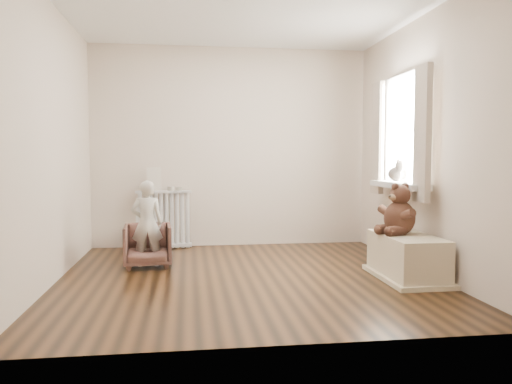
{
  "coord_description": "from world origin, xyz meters",
  "views": [
    {
      "loc": [
        -0.56,
        -4.77,
        1.17
      ],
      "look_at": [
        0.15,
        0.45,
        0.8
      ],
      "focal_mm": 35.0,
      "sensor_mm": 36.0,
      "label": 1
    }
  ],
  "objects": [
    {
      "name": "plush_cat",
      "position": [
        1.66,
        0.32,
        1.0
      ],
      "size": [
        0.25,
        0.33,
        0.24
      ],
      "primitive_type": null,
      "rotation": [
        0.0,
        0.0,
        -0.29
      ],
      "color": "slate",
      "rests_on": "window_sill"
    },
    {
      "name": "back_wall",
      "position": [
        0.0,
        1.8,
        1.3
      ],
      "size": [
        3.6,
        0.02,
        2.6
      ],
      "primitive_type": "cube",
      "color": "beige",
      "rests_on": "ground"
    },
    {
      "name": "toy_bench",
      "position": [
        1.52,
        -0.28,
        0.2
      ],
      "size": [
        0.47,
        0.9,
        0.42
      ],
      "primitive_type": "cube",
      "color": "beige",
      "rests_on": "floor"
    },
    {
      "name": "front_wall",
      "position": [
        0.0,
        -1.8,
        1.3
      ],
      "size": [
        3.6,
        0.02,
        2.6
      ],
      "primitive_type": "cube",
      "color": "beige",
      "rests_on": "ground"
    },
    {
      "name": "armchair",
      "position": [
        -1.0,
        0.6,
        0.23
      ],
      "size": [
        0.52,
        0.53,
        0.46
      ],
      "primitive_type": "imported",
      "rotation": [
        0.0,
        0.0,
        0.07
      ],
      "color": "brown",
      "rests_on": "floor"
    },
    {
      "name": "tin_a",
      "position": [
        -0.78,
        1.68,
        0.77
      ],
      "size": [
        0.09,
        0.09,
        0.06
      ],
      "primitive_type": "cylinder",
      "color": "#A59E8C",
      "rests_on": "radiator"
    },
    {
      "name": "ceiling",
      "position": [
        0.0,
        0.0,
        2.6
      ],
      "size": [
        3.6,
        3.6,
        0.01
      ],
      "primitive_type": "cube",
      "color": "white",
      "rests_on": "ground"
    },
    {
      "name": "curtain_right",
      "position": [
        1.65,
        0.87,
        1.39
      ],
      "size": [
        0.06,
        0.26,
        1.3
      ],
      "primitive_type": "cube",
      "color": "#C4B39E",
      "rests_on": "right_wall"
    },
    {
      "name": "tin_b",
      "position": [
        -0.68,
        1.68,
        0.76
      ],
      "size": [
        0.08,
        0.08,
        0.04
      ],
      "primitive_type": "cylinder",
      "color": "#A59E8C",
      "rests_on": "radiator"
    },
    {
      "name": "right_wall",
      "position": [
        1.8,
        0.0,
        1.3
      ],
      "size": [
        0.02,
        3.6,
        2.6
      ],
      "primitive_type": "cube",
      "color": "beige",
      "rests_on": "ground"
    },
    {
      "name": "radiator",
      "position": [
        -0.87,
        1.68,
        0.39
      ],
      "size": [
        0.7,
        0.13,
        0.74
      ],
      "primitive_type": "cube",
      "color": "silver",
      "rests_on": "floor"
    },
    {
      "name": "left_wall",
      "position": [
        -1.8,
        0.0,
        1.3
      ],
      "size": [
        0.02,
        3.6,
        2.6
      ],
      "primitive_type": "cube",
      "color": "beige",
      "rests_on": "ground"
    },
    {
      "name": "window_sill",
      "position": [
        1.67,
        0.3,
        0.87
      ],
      "size": [
        0.22,
        1.1,
        0.06
      ],
      "primitive_type": "cube",
      "color": "silver",
      "rests_on": "right_wall"
    },
    {
      "name": "window",
      "position": [
        1.76,
        0.3,
        1.45
      ],
      "size": [
        0.03,
        0.9,
        1.1
      ],
      "primitive_type": "cube",
      "color": "white",
      "rests_on": "right_wall"
    },
    {
      "name": "curtain_left",
      "position": [
        1.65,
        -0.27,
        1.39
      ],
      "size": [
        0.06,
        0.26,
        1.3
      ],
      "primitive_type": "cube",
      "color": "#C4B39E",
      "rests_on": "right_wall"
    },
    {
      "name": "teddy_bear",
      "position": [
        1.47,
        -0.19,
        0.67
      ],
      "size": [
        0.48,
        0.42,
        0.49
      ],
      "primitive_type": null,
      "rotation": [
        0.0,
        0.0,
        0.34
      ],
      "color": "#321B12",
      "rests_on": "toy_bench"
    },
    {
      "name": "floor",
      "position": [
        0.0,
        0.0,
        0.0
      ],
      "size": [
        3.6,
        3.6,
        0.01
      ],
      "primitive_type": "cube",
      "color": "black",
      "rests_on": "ground"
    },
    {
      "name": "paper_doll",
      "position": [
        -0.99,
        1.68,
        0.89
      ],
      "size": [
        0.18,
        0.02,
        0.3
      ],
      "primitive_type": "cube",
      "color": "beige",
      "rests_on": "radiator"
    },
    {
      "name": "toy_vanity",
      "position": [
        -1.11,
        1.65,
        0.28
      ],
      "size": [
        0.37,
        0.26,
        0.58
      ],
      "primitive_type": "cube",
      "color": "silver",
      "rests_on": "floor"
    },
    {
      "name": "child",
      "position": [
        -1.0,
        0.55,
        0.47
      ],
      "size": [
        0.34,
        0.24,
        0.91
      ],
      "primitive_type": "imported",
      "rotation": [
        0.0,
        0.0,
        3.21
      ],
      "color": "beige",
      "rests_on": "armchair"
    }
  ]
}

